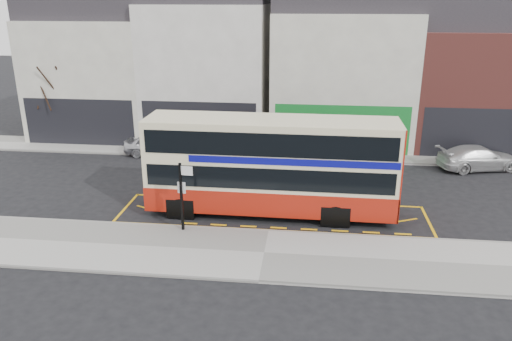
# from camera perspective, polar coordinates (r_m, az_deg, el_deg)

# --- Properties ---
(ground) EXTENTS (120.00, 120.00, 0.00)m
(ground) POSITION_cam_1_polar(r_m,az_deg,el_deg) (21.66, 1.54, -6.76)
(ground) COLOR black
(ground) RESTS_ON ground
(pavement) EXTENTS (40.00, 4.00, 0.15)m
(pavement) POSITION_cam_1_polar(r_m,az_deg,el_deg) (19.59, 0.94, -9.52)
(pavement) COLOR #A9A6A0
(pavement) RESTS_ON ground
(kerb) EXTENTS (40.00, 0.15, 0.15)m
(kerb) POSITION_cam_1_polar(r_m,az_deg,el_deg) (21.29, 1.45, -7.02)
(kerb) COLOR gray
(kerb) RESTS_ON ground
(far_pavement) EXTENTS (50.00, 3.00, 0.15)m
(far_pavement) POSITION_cam_1_polar(r_m,az_deg,el_deg) (31.85, 3.28, 2.09)
(far_pavement) COLOR #A9A6A0
(far_pavement) RESTS_ON ground
(road_markings) EXTENTS (14.00, 3.40, 0.01)m
(road_markings) POSITION_cam_1_polar(r_m,az_deg,el_deg) (23.10, 1.89, -5.00)
(road_markings) COLOR yellow
(road_markings) RESTS_ON ground
(terrace_far_left) EXTENTS (8.00, 8.01, 10.80)m
(terrace_far_left) POSITION_cam_1_polar(r_m,az_deg,el_deg) (37.83, -17.49, 11.39)
(terrace_far_left) COLOR white
(terrace_far_left) RESTS_ON ground
(terrace_left) EXTENTS (8.00, 8.01, 11.80)m
(terrace_left) POSITION_cam_1_polar(r_m,az_deg,el_deg) (35.34, -5.32, 12.48)
(terrace_left) COLOR white
(terrace_left) RESTS_ON ground
(terrace_green_shop) EXTENTS (9.00, 8.01, 11.30)m
(terrace_green_shop) POSITION_cam_1_polar(r_m,az_deg,el_deg) (34.70, 9.74, 11.75)
(terrace_green_shop) COLOR white
(terrace_green_shop) RESTS_ON ground
(terrace_right) EXTENTS (9.00, 8.01, 10.30)m
(terrace_right) POSITION_cam_1_polar(r_m,az_deg,el_deg) (36.38, 24.20, 9.90)
(terrace_right) COLOR brown
(terrace_right) RESTS_ON ground
(double_decker_bus) EXTENTS (11.19, 2.69, 4.46)m
(double_decker_bus) POSITION_cam_1_polar(r_m,az_deg,el_deg) (22.39, 1.81, 0.63)
(double_decker_bus) COLOR beige
(double_decker_bus) RESTS_ON ground
(bus_stop_post) EXTENTS (0.73, 0.17, 2.97)m
(bus_stop_post) POSITION_cam_1_polar(r_m,az_deg,el_deg) (20.82, -8.39, -2.27)
(bus_stop_post) COLOR black
(bus_stop_post) RESTS_ON pavement
(car_silver) EXTENTS (4.15, 1.93, 1.37)m
(car_silver) POSITION_cam_1_polar(r_m,az_deg,el_deg) (31.78, -11.24, 2.86)
(car_silver) COLOR silver
(car_silver) RESTS_ON ground
(car_grey) EXTENTS (4.91, 2.99, 1.53)m
(car_grey) POSITION_cam_1_polar(r_m,az_deg,el_deg) (30.30, 4.13, 2.52)
(car_grey) COLOR #414448
(car_grey) RESTS_ON ground
(car_white) EXTENTS (5.08, 3.06, 1.38)m
(car_white) POSITION_cam_1_polar(r_m,az_deg,el_deg) (31.47, 24.11, 1.33)
(car_white) COLOR silver
(car_white) RESTS_ON ground
(street_tree_left) EXTENTS (3.14, 3.14, 6.78)m
(street_tree_left) POSITION_cam_1_polar(r_m,az_deg,el_deg) (35.78, -22.38, 10.10)
(street_tree_left) COLOR black
(street_tree_left) RESTS_ON ground
(street_tree_right) EXTENTS (2.36, 2.36, 5.10)m
(street_tree_right) POSITION_cam_1_polar(r_m,az_deg,el_deg) (32.31, 12.29, 8.15)
(street_tree_right) COLOR black
(street_tree_right) RESTS_ON ground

